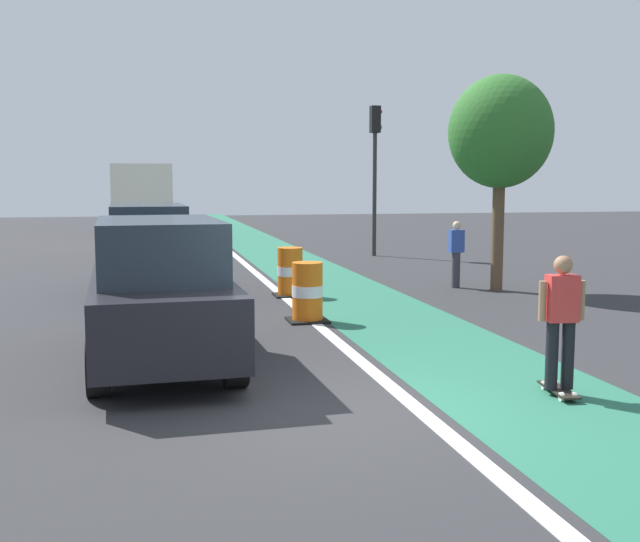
{
  "coord_description": "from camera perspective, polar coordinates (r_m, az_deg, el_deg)",
  "views": [
    {
      "loc": [
        -2.02,
        -8.08,
        2.56
      ],
      "look_at": [
        0.71,
        4.02,
        1.1
      ],
      "focal_mm": 42.89,
      "sensor_mm": 36.0,
      "label": 1
    }
  ],
  "objects": [
    {
      "name": "traffic_light_corner",
      "position": [
        26.39,
        4.13,
        8.73
      ],
      "size": [
        0.41,
        0.32,
        5.1
      ],
      "color": "#2D2D2D",
      "rests_on": "ground"
    },
    {
      "name": "street_tree_sidewalk",
      "position": [
        18.36,
        13.31,
        9.99
      ],
      "size": [
        2.4,
        2.4,
        5.0
      ],
      "color": "brown",
      "rests_on": "ground"
    },
    {
      "name": "skateboarder_on_lane",
      "position": [
        9.55,
        17.55,
        -3.54
      ],
      "size": [
        0.57,
        0.82,
        1.69
      ],
      "color": "black",
      "rests_on": "ground"
    },
    {
      "name": "traffic_barrel_front",
      "position": [
        13.99,
        -0.95,
        -1.62
      ],
      "size": [
        0.73,
        0.73,
        1.09
      ],
      "color": "orange",
      "rests_on": "ground"
    },
    {
      "name": "parked_suv_nearest",
      "position": [
        10.84,
        -11.86,
        -1.51
      ],
      "size": [
        2.06,
        4.67,
        2.04
      ],
      "color": "black",
      "rests_on": "ground"
    },
    {
      "name": "delivery_truck_down_block",
      "position": [
        33.46,
        -12.9,
        5.32
      ],
      "size": [
        2.55,
        7.67,
        3.23
      ],
      "color": "silver",
      "rests_on": "ground"
    },
    {
      "name": "lane_divider_stripe",
      "position": [
        20.45,
        -4.42,
        -0.49
      ],
      "size": [
        0.2,
        80.0,
        0.01
      ],
      "primitive_type": "cube",
      "color": "silver",
      "rests_on": "ground"
    },
    {
      "name": "traffic_barrel_mid",
      "position": [
        17.11,
        -2.25,
        -0.1
      ],
      "size": [
        0.73,
        0.73,
        1.09
      ],
      "color": "orange",
      "rests_on": "ground"
    },
    {
      "name": "ground_plane",
      "position": [
        8.71,
        1.28,
        -10.38
      ],
      "size": [
        100.0,
        100.0,
        0.0
      ],
      "primitive_type": "plane",
      "color": "#2D2D30"
    },
    {
      "name": "bike_lane_strip",
      "position": [
        20.72,
        -0.31,
        -0.38
      ],
      "size": [
        2.5,
        80.0,
        0.01
      ],
      "primitive_type": "cube",
      "color": "#286B51",
      "rests_on": "ground"
    },
    {
      "name": "parked_sedan_third",
      "position": [
        24.89,
        -12.76,
        2.56
      ],
      "size": [
        2.01,
        4.15,
        1.7
      ],
      "color": "silver",
      "rests_on": "ground"
    },
    {
      "name": "pedestrian_crossing",
      "position": [
        18.69,
        10.13,
        1.4
      ],
      "size": [
        0.34,
        0.2,
        1.61
      ],
      "color": "#33333D",
      "rests_on": "ground"
    },
    {
      "name": "parked_suv_second",
      "position": [
        17.63,
        -12.7,
        1.58
      ],
      "size": [
        2.03,
        4.66,
        2.04
      ],
      "color": "navy",
      "rests_on": "ground"
    }
  ]
}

